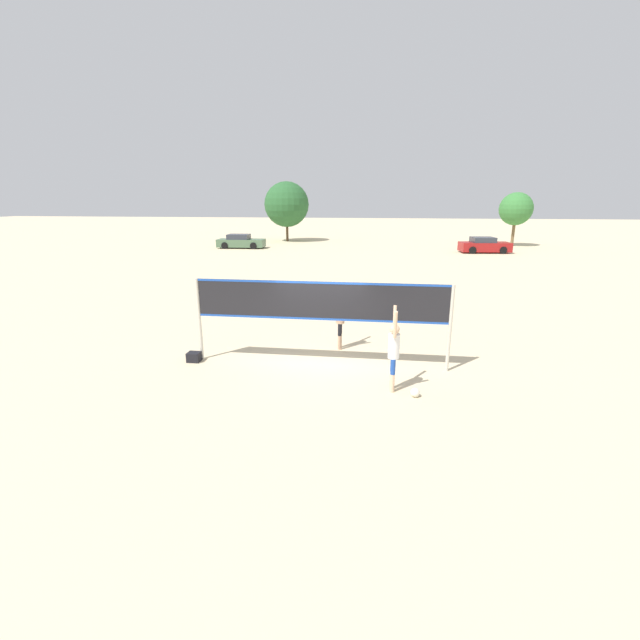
% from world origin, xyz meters
% --- Properties ---
extents(ground_plane, '(200.00, 200.00, 0.00)m').
position_xyz_m(ground_plane, '(0.00, 0.00, 0.00)').
color(ground_plane, beige).
extents(volleyball_net, '(7.23, 0.10, 2.44)m').
position_xyz_m(volleyball_net, '(0.00, 0.00, 1.76)').
color(volleyball_net, beige).
rests_on(volleyball_net, ground_plane).
extents(player_spiker, '(0.28, 0.70, 2.13)m').
position_xyz_m(player_spiker, '(2.02, -1.49, 1.12)').
color(player_spiker, beige).
rests_on(player_spiker, ground_plane).
extents(player_blocker, '(0.28, 0.70, 2.09)m').
position_xyz_m(player_blocker, '(0.45, 1.45, 1.10)').
color(player_blocker, tan).
rests_on(player_blocker, ground_plane).
extents(volleyball, '(0.22, 0.22, 0.22)m').
position_xyz_m(volleyball, '(2.56, -1.78, 0.11)').
color(volleyball, silver).
rests_on(volleyball, ground_plane).
extents(gear_bag, '(0.37, 0.32, 0.28)m').
position_xyz_m(gear_bag, '(-3.72, -0.25, 0.14)').
color(gear_bag, black).
rests_on(gear_bag, ground_plane).
extents(parked_car_near, '(4.47, 2.28, 1.38)m').
position_xyz_m(parked_car_near, '(10.99, 28.57, 0.63)').
color(parked_car_near, maroon).
rests_on(parked_car_near, ground_plane).
extents(parked_car_mid, '(4.60, 2.04, 1.34)m').
position_xyz_m(parked_car_mid, '(-11.72, 29.34, 0.61)').
color(parked_car_mid, '#4C6B4C').
rests_on(parked_car_mid, ground_plane).
extents(tree_left_cluster, '(3.23, 3.23, 5.30)m').
position_xyz_m(tree_left_cluster, '(15.13, 34.78, 3.67)').
color(tree_left_cluster, brown).
rests_on(tree_left_cluster, ground_plane).
extents(tree_right_cluster, '(4.95, 4.95, 6.53)m').
position_xyz_m(tree_right_cluster, '(-8.67, 36.91, 4.05)').
color(tree_right_cluster, '#4C3823').
rests_on(tree_right_cluster, ground_plane).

